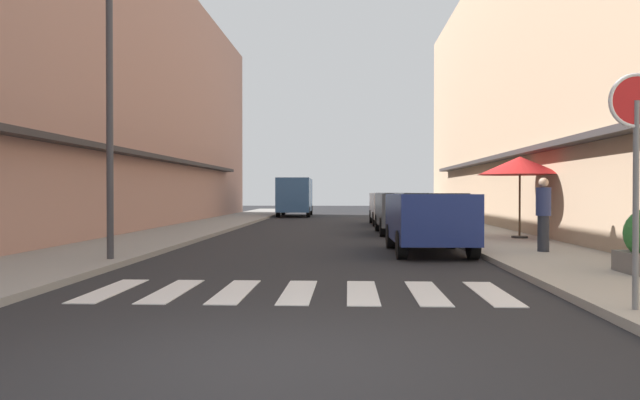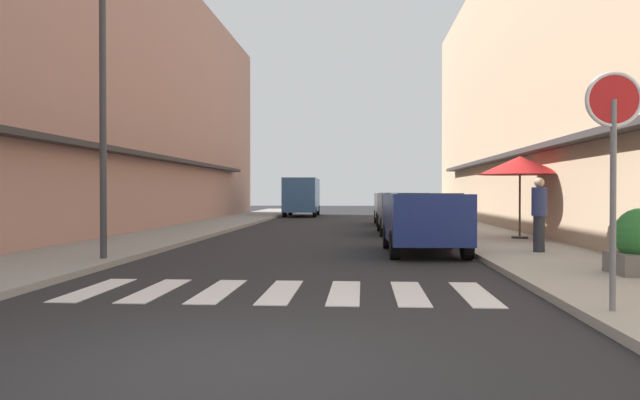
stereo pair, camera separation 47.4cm
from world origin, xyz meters
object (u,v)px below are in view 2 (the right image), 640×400
(round_street_sign, at_px, (614,128))
(street_lamp, at_px, (111,86))
(parked_car_near, at_px, (424,216))
(parked_car_mid, at_px, (404,208))
(parked_car_far, at_px, (395,205))
(delivery_van, at_px, (302,194))
(cafe_umbrella, at_px, (520,166))
(pedestrian_walking_near, at_px, (539,213))

(round_street_sign, height_order, street_lamp, street_lamp)
(parked_car_near, distance_m, parked_car_mid, 6.94)
(parked_car_far, relative_size, delivery_van, 0.78)
(delivery_van, height_order, street_lamp, street_lamp)
(street_lamp, xyz_separation_m, cafe_umbrella, (9.87, 6.20, -1.40))
(street_lamp, relative_size, cafe_umbrella, 2.38)
(delivery_van, bearing_deg, round_street_sign, -77.61)
(delivery_van, relative_size, street_lamp, 0.92)
(parked_car_mid, bearing_deg, cafe_umbrella, -46.18)
(street_lamp, xyz_separation_m, pedestrian_walking_near, (9.24, 1.99, -2.66))
(street_lamp, distance_m, cafe_umbrella, 11.74)
(parked_car_near, height_order, cafe_umbrella, cafe_umbrella)
(delivery_van, xyz_separation_m, round_street_sign, (6.64, -30.22, 0.83))
(delivery_van, xyz_separation_m, street_lamp, (-1.43, -25.21, 2.28))
(parked_car_far, bearing_deg, pedestrian_walking_near, -79.28)
(parked_car_mid, bearing_deg, street_lamp, -124.99)
(parked_car_near, xyz_separation_m, pedestrian_walking_near, (2.56, -0.60, 0.10))
(parked_car_far, xyz_separation_m, round_street_sign, (1.40, -20.54, 1.32))
(parked_car_near, relative_size, parked_car_mid, 0.94)
(parked_car_near, xyz_separation_m, round_street_sign, (1.40, -7.61, 1.32))
(cafe_umbrella, bearing_deg, round_street_sign, -99.11)
(parked_car_near, bearing_deg, parked_car_far, 90.00)
(pedestrian_walking_near, bearing_deg, parked_car_far, 44.11)
(parked_car_mid, bearing_deg, parked_car_far, 90.00)
(parked_car_near, relative_size, delivery_van, 0.74)
(parked_car_far, height_order, round_street_sign, round_street_sign)
(round_street_sign, bearing_deg, cafe_umbrella, 80.89)
(parked_car_far, relative_size, street_lamp, 0.72)
(parked_car_far, height_order, pedestrian_walking_near, pedestrian_walking_near)
(delivery_van, distance_m, cafe_umbrella, 20.82)
(parked_car_mid, distance_m, round_street_sign, 14.68)
(delivery_van, height_order, pedestrian_walking_near, delivery_van)
(round_street_sign, bearing_deg, parked_car_near, 100.43)
(parked_car_mid, distance_m, cafe_umbrella, 4.82)
(parked_car_near, height_order, street_lamp, street_lamp)
(parked_car_far, bearing_deg, street_lamp, -113.26)
(street_lamp, relative_size, pedestrian_walking_near, 3.45)
(delivery_van, bearing_deg, parked_car_mid, -71.52)
(parked_car_near, bearing_deg, cafe_umbrella, 48.44)
(parked_car_far, height_order, cafe_umbrella, cafe_umbrella)
(pedestrian_walking_near, bearing_deg, cafe_umbrella, 24.82)
(parked_car_mid, bearing_deg, delivery_van, 108.48)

